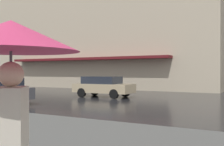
% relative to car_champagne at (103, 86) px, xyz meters
% --- Properties ---
extents(haussmann_block_mid, '(19.90, 25.63, 20.29)m').
position_rel_car_champagne_xyz_m(haussmann_block_mid, '(16.35, 6.17, 9.17)').
color(haussmann_block_mid, tan).
rests_on(haussmann_block_mid, ground_plane).
extents(car_champagne, '(1.85, 4.10, 1.41)m').
position_rel_car_champagne_xyz_m(car_champagne, '(0.00, 0.00, 0.00)').
color(car_champagne, tan).
rests_on(car_champagne, ground_plane).
extents(pedestrian_by_billboard, '(1.20, 1.20, 2.04)m').
position_rel_car_champagne_xyz_m(pedestrian_by_billboard, '(-14.62, -7.71, 1.11)').
color(pedestrian_by_billboard, beige).
rests_on(pedestrian_by_billboard, sidewalk_pavement).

